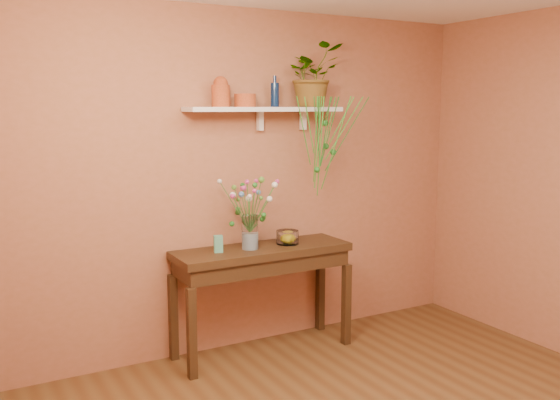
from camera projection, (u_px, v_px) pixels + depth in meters
room at (424, 220)px, 3.21m from camera, size 4.04×4.04×2.70m
sideboard at (262, 263)px, 4.79m from camera, size 1.41×0.45×0.85m
wall_shelf at (266, 110)px, 4.77m from camera, size 1.30×0.24×0.19m
terracotta_jug at (221, 92)px, 4.57m from camera, size 0.18×0.18×0.23m
terracotta_pot at (245, 100)px, 4.66m from camera, size 0.20×0.20×0.10m
blue_bottle at (275, 94)px, 4.81m from camera, size 0.08×0.08×0.24m
spider_plant at (312, 75)px, 4.92m from camera, size 0.47×0.41×0.50m
plant_fronds at (325, 140)px, 4.87m from camera, size 0.65×0.43×0.80m
glass_vase at (250, 235)px, 4.69m from camera, size 0.13×0.13×0.27m
bouquet at (250, 198)px, 4.67m from camera, size 0.51×0.38×0.44m
glass_bowl at (288, 238)px, 4.88m from camera, size 0.18×0.18×0.11m
lemon at (288, 238)px, 4.89m from camera, size 0.08×0.08×0.08m
carton at (218, 244)px, 4.59m from camera, size 0.08×0.06×0.13m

